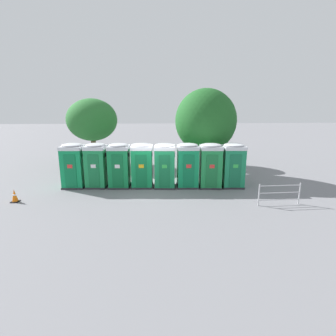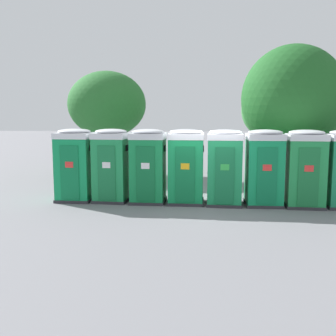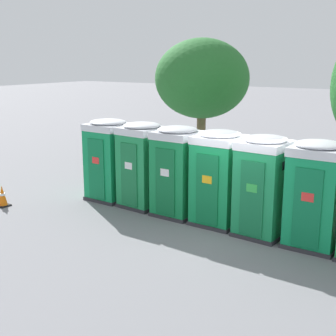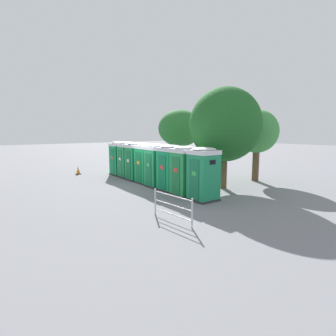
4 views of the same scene
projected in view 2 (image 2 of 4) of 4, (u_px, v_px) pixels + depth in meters
The scene contains 11 objects.
ground_plane at pixel (205, 204), 13.42m from camera, with size 120.00×120.00×0.00m, color slate.
portapotty_0 at pixel (75, 164), 13.82m from camera, with size 1.27×1.26×2.54m.
portapotty_1 at pixel (112, 165), 13.70m from camera, with size 1.28×1.31×2.54m.
portapotty_2 at pixel (148, 166), 13.51m from camera, with size 1.25×1.26×2.54m.
portapotty_3 at pixel (186, 166), 13.38m from camera, with size 1.26×1.25×2.54m.
portapotty_4 at pixel (225, 167), 13.17m from camera, with size 1.26×1.29×2.54m.
portapotty_5 at pixel (264, 167), 13.07m from camera, with size 1.24×1.23×2.54m.
portapotty_6 at pixel (305, 168), 12.87m from camera, with size 1.31×1.29×2.54m.
street_tree_0 at pixel (270, 111), 18.89m from camera, with size 2.70×2.70×4.66m.
street_tree_1 at pixel (293, 99), 15.35m from camera, with size 4.00×4.00×5.72m.
street_tree_2 at pixel (107, 105), 19.71m from camera, with size 3.90×3.90×5.19m.
Camera 2 is at (-0.52, -13.18, 3.02)m, focal length 42.00 mm.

